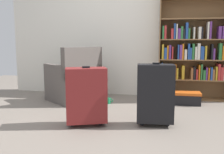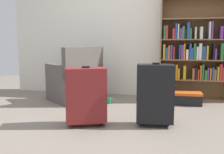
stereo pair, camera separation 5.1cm
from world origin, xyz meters
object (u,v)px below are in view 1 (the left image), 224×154
object	(u,v)px
suitcase_black	(155,93)
storage_box	(186,98)
bookshelf	(195,38)
mug	(108,101)
armchair	(74,82)
suitcase_dark_red	(86,95)

from	to	relation	value
suitcase_black	storage_box	bearing A→B (deg)	67.02
bookshelf	suitcase_black	distance (m)	1.76
bookshelf	mug	size ratio (longest dim) A/B	16.81
armchair	suitcase_black	size ratio (longest dim) A/B	1.31
bookshelf	suitcase_dark_red	distance (m)	2.28
bookshelf	storage_box	world-z (taller)	bookshelf
armchair	mug	bearing A→B (deg)	-8.60
mug	suitcase_dark_red	size ratio (longest dim) A/B	0.17
mug	suitcase_dark_red	world-z (taller)	suitcase_dark_red
bookshelf	suitcase_black	xyz separation A→B (m)	(-0.61, -1.52, -0.65)
bookshelf	suitcase_black	bearing A→B (deg)	-111.82
storage_box	mug	bearing A→B (deg)	-171.52
suitcase_black	armchair	bearing A→B (deg)	142.84
mug	suitcase_dark_red	xyz separation A→B (m)	(-0.04, -1.08, 0.32)
mug	suitcase_black	size ratio (longest dim) A/B	0.16
armchair	mug	xyz separation A→B (m)	(0.60, -0.09, -0.27)
suitcase_dark_red	suitcase_black	size ratio (longest dim) A/B	0.95
bookshelf	mug	world-z (taller)	bookshelf
armchair	suitcase_black	xyz separation A→B (m)	(1.35, -1.02, 0.07)
suitcase_dark_red	suitcase_black	xyz separation A→B (m)	(0.79, 0.15, 0.02)
mug	suitcase_dark_red	distance (m)	1.13
mug	bookshelf	bearing A→B (deg)	23.26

